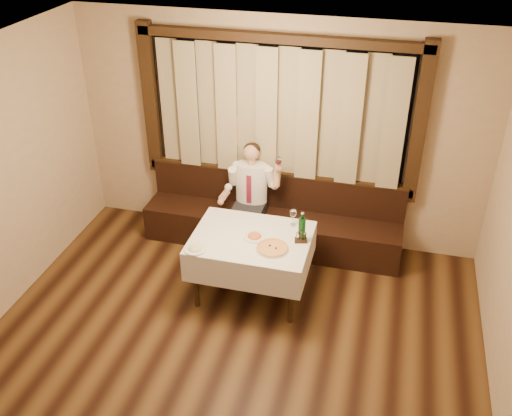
% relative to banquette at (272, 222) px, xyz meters
% --- Properties ---
extents(room, '(5.01, 6.01, 2.81)m').
position_rel_banquette_xyz_m(room, '(-0.00, -1.75, 1.19)').
color(room, black).
rests_on(room, ground).
extents(banquette, '(3.20, 0.61, 0.94)m').
position_rel_banquette_xyz_m(banquette, '(0.00, 0.00, 0.00)').
color(banquette, black).
rests_on(banquette, ground).
extents(dining_table, '(1.27, 0.97, 0.76)m').
position_rel_banquette_xyz_m(dining_table, '(0.00, -1.02, 0.34)').
color(dining_table, black).
rests_on(dining_table, ground).
extents(pizza, '(0.35, 0.35, 0.04)m').
position_rel_banquette_xyz_m(pizza, '(0.27, -1.19, 0.46)').
color(pizza, white).
rests_on(pizza, dining_table).
extents(pasta_red, '(0.24, 0.24, 0.08)m').
position_rel_banquette_xyz_m(pasta_red, '(0.04, -1.02, 0.48)').
color(pasta_red, white).
rests_on(pasta_red, dining_table).
extents(pasta_cream, '(0.23, 0.23, 0.08)m').
position_rel_banquette_xyz_m(pasta_cream, '(-0.50, -1.40, 0.48)').
color(pasta_cream, white).
rests_on(pasta_cream, dining_table).
extents(green_bottle, '(0.07, 0.07, 0.34)m').
position_rel_banquette_xyz_m(green_bottle, '(0.53, -0.95, 0.59)').
color(green_bottle, '#104B1A').
rests_on(green_bottle, dining_table).
extents(table_wine_glass, '(0.08, 0.08, 0.21)m').
position_rel_banquette_xyz_m(table_wine_glass, '(0.38, -0.69, 0.60)').
color(table_wine_glass, white).
rests_on(table_wine_glass, dining_table).
extents(cruet_caddy, '(0.14, 0.09, 0.14)m').
position_rel_banquette_xyz_m(cruet_caddy, '(0.53, -0.99, 0.50)').
color(cruet_caddy, black).
rests_on(cruet_caddy, dining_table).
extents(seated_man, '(0.73, 0.55, 1.36)m').
position_rel_banquette_xyz_m(seated_man, '(-0.26, -0.09, 0.49)').
color(seated_man, black).
rests_on(seated_man, ground).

